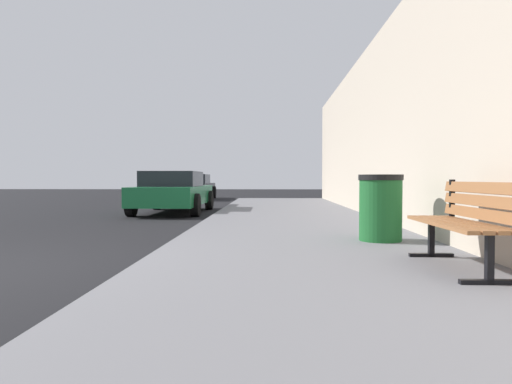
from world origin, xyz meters
TOP-DOWN VIEW (x-y plane):
  - sidewalk at (4.00, 0.00)m, footprint 4.00×32.00m
  - bench at (5.39, -0.42)m, footprint 0.51×1.61m
  - trash_bin at (5.04, 1.62)m, footprint 0.64×0.64m
  - car_green at (0.48, 8.86)m, footprint 2.02×4.48m
  - car_black at (-0.45, 18.03)m, footprint 1.94×4.16m

SIDE VIEW (x-z plane):
  - sidewalk at x=4.00m, z-range 0.00..0.15m
  - trash_bin at x=5.04m, z-range 0.15..1.11m
  - car_black at x=-0.45m, z-range -0.07..1.36m
  - car_green at x=0.48m, z-range 0.01..1.28m
  - bench at x=5.39m, z-range 0.22..1.11m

